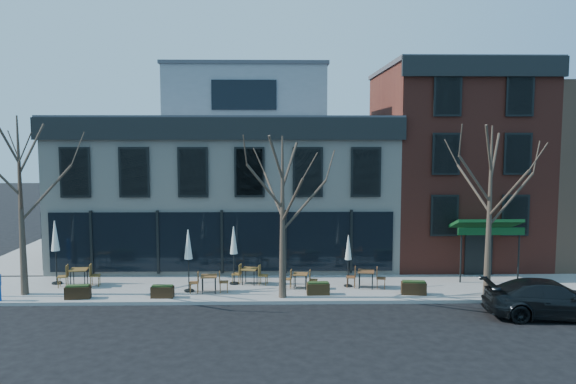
{
  "coord_description": "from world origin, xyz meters",
  "views": [
    {
      "loc": [
        2.76,
        -27.88,
        7.14
      ],
      "look_at": [
        3.36,
        2.0,
        4.2
      ],
      "focal_mm": 35.0,
      "sensor_mm": 36.0,
      "label": 1
    }
  ],
  "objects": [
    {
      "name": "sidewalk_side",
      "position": [
        -11.25,
        6.0,
        0.07
      ],
      "size": [
        4.5,
        12.0,
        0.15
      ],
      "primitive_type": "cube",
      "color": "gray",
      "rests_on": "ground"
    },
    {
      "name": "planter_1",
      "position": [
        -2.25,
        -3.85,
        0.42
      ],
      "size": [
        0.99,
        0.41,
        0.55
      ],
      "color": "#311F10",
      "rests_on": "sidewalk_front"
    },
    {
      "name": "tree_mid",
      "position": [
        3.01,
        -3.9,
        3.79
      ],
      "size": [
        3.5,
        3.55,
        7.04
      ],
      "color": "#382B21",
      "rests_on": "sidewalk_front"
    },
    {
      "name": "umbrella_4",
      "position": [
        6.09,
        -2.16,
        1.87
      ],
      "size": [
        0.39,
        0.39,
        2.43
      ],
      "color": "black",
      "rests_on": "sidewalk_front"
    },
    {
      "name": "cafe_set_4",
      "position": [
        3.84,
        -2.49,
        0.59
      ],
      "size": [
        1.66,
        0.74,
        0.86
      ],
      "color": "brown",
      "rests_on": "sidewalk_front"
    },
    {
      "name": "cafe_set_2",
      "position": [
        -0.32,
        -3.06,
        0.63
      ],
      "size": [
        1.81,
        0.77,
        0.94
      ],
      "color": "brown",
      "rests_on": "sidewalk_front"
    },
    {
      "name": "cafe_set_5",
      "position": [
        6.89,
        -2.43,
        0.65
      ],
      "size": [
        1.91,
        0.87,
        0.98
      ],
      "color": "brown",
      "rests_on": "sidewalk_front"
    },
    {
      "name": "tree_right",
      "position": [
        12.01,
        -3.9,
        4.02
      ],
      "size": [
        3.72,
        3.77,
        7.48
      ],
      "color": "#382B21",
      "rests_on": "sidewalk_front"
    },
    {
      "name": "planter_0",
      "position": [
        -5.89,
        -3.93,
        0.45
      ],
      "size": [
        1.1,
        0.53,
        0.6
      ],
      "color": "black",
      "rests_on": "sidewalk_front"
    },
    {
      "name": "ground",
      "position": [
        0.0,
        0.0,
        0.0
      ],
      "size": [
        120.0,
        120.0,
        0.0
      ],
      "primitive_type": "plane",
      "color": "black",
      "rests_on": "ground"
    },
    {
      "name": "tree_corner",
      "position": [
        -8.49,
        -3.2,
        4.25
      ],
      "size": [
        3.93,
        3.98,
        7.92
      ],
      "color": "#382B21",
      "rests_on": "sidewalk_front"
    },
    {
      "name": "cafe_set_3",
      "position": [
        1.46,
        -1.66,
        0.63
      ],
      "size": [
        1.81,
        0.84,
        0.93
      ],
      "color": "brown",
      "rests_on": "sidewalk_front"
    },
    {
      "name": "red_brick_building",
      "position": [
        13.0,
        4.98,
        5.64
      ],
      "size": [
        8.2,
        11.78,
        11.18
      ],
      "color": "maroon",
      "rests_on": "ground"
    },
    {
      "name": "cafe_set_0",
      "position": [
        -6.52,
        -1.94,
        0.68
      ],
      "size": [
        1.99,
        0.87,
        1.03
      ],
      "color": "brown",
      "rests_on": "sidewalk_front"
    },
    {
      "name": "parked_sedan",
      "position": [
        13.58,
        -6.42,
        0.74
      ],
      "size": [
        5.26,
        2.46,
        1.48
      ],
      "primitive_type": "imported",
      "rotation": [
        0.0,
        0.0,
        1.49
      ],
      "color": "black",
      "rests_on": "ground"
    },
    {
      "name": "umbrella_0",
      "position": [
        -7.78,
        -1.41,
        2.3
      ],
      "size": [
        0.49,
        0.49,
        3.04
      ],
      "color": "black",
      "rests_on": "sidewalk_front"
    },
    {
      "name": "umbrella_1",
      "position": [
        -1.25,
        -2.87,
        2.15
      ],
      "size": [
        0.45,
        0.45,
        2.84
      ],
      "color": "black",
      "rests_on": "sidewalk_front"
    },
    {
      "name": "corner_building",
      "position": [
        0.07,
        5.07,
        4.72
      ],
      "size": [
        18.39,
        10.39,
        11.1
      ],
      "color": "beige",
      "rests_on": "ground"
    },
    {
      "name": "planter_2",
      "position": [
        4.59,
        -3.5,
        0.43
      ],
      "size": [
        1.02,
        0.44,
        0.57
      ],
      "color": "#312210",
      "rests_on": "sidewalk_front"
    },
    {
      "name": "sidewalk_front",
      "position": [
        3.25,
        -2.15,
        0.07
      ],
      "size": [
        33.5,
        4.7,
        0.15
      ],
      "primitive_type": "cube",
      "color": "gray",
      "rests_on": "ground"
    },
    {
      "name": "umbrella_2",
      "position": [
        0.71,
        -1.63,
        2.11
      ],
      "size": [
        0.45,
        0.45,
        2.78
      ],
      "color": "black",
      "rests_on": "sidewalk_front"
    },
    {
      "name": "planter_3",
      "position": [
        8.85,
        -3.57,
        0.45
      ],
      "size": [
        1.13,
        0.56,
        0.61
      ],
      "color": "black",
      "rests_on": "sidewalk_front"
    }
  ]
}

